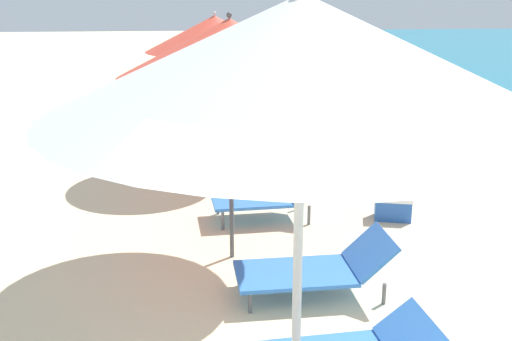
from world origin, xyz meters
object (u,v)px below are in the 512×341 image
umbrella_second (230,48)px  lounger_farthest_inland (284,174)px  lounger_farthest_shoreside (273,136)px  person_walking_near (337,80)px  umbrella_nearest (302,56)px  lounger_second_inland (317,267)px  cooler_box (393,208)px  umbrella_farthest (215,34)px  lounger_second_shoreside (266,196)px

umbrella_second → lounger_farthest_inland: 3.18m
lounger_farthest_shoreside → person_walking_near: person_walking_near is taller
lounger_farthest_inland → person_walking_near: person_walking_near is taller
umbrella_nearest → lounger_second_inland: umbrella_nearest is taller
cooler_box → umbrella_farthest: bearing=132.0°
lounger_second_shoreside → person_walking_near: (2.17, 5.43, 0.70)m
umbrella_nearest → lounger_second_inland: 3.55m
umbrella_nearest → lounger_farthest_inland: (0.78, 5.76, -2.37)m
umbrella_nearest → cooler_box: 5.55m
lounger_farthest_inland → lounger_second_shoreside: bearing=77.4°
lounger_second_shoreside → lounger_second_inland: 2.12m
umbrella_nearest → person_walking_near: size_ratio=1.80×
lounger_second_shoreside → person_walking_near: 5.89m
lounger_second_inland → lounger_farthest_inland: 3.19m
lounger_second_inland → lounger_second_shoreside: bearing=-84.8°
umbrella_nearest → lounger_second_shoreside: 5.24m
umbrella_nearest → lounger_farthest_shoreside: size_ratio=1.78×
lounger_farthest_inland → person_walking_near: 4.75m
lounger_farthest_shoreside → lounger_farthest_inland: (-0.12, -2.27, -0.04)m
person_walking_near → umbrella_second: bearing=-156.9°
lounger_farthest_inland → cooler_box: bearing=143.0°
cooler_box → person_walking_near: bearing=84.8°
umbrella_second → lounger_farthest_shoreside: umbrella_second is taller
lounger_second_inland → lounger_farthest_inland: (0.14, 3.19, -0.01)m
lounger_farthest_shoreside → umbrella_second: bearing=64.1°
umbrella_farthest → person_walking_near: bearing=48.9°
umbrella_nearest → umbrella_farthest: bearing=91.4°
person_walking_near → umbrella_nearest: bearing=-148.8°
lounger_second_shoreside → lounger_farthest_inland: size_ratio=1.11×
umbrella_nearest → cooler_box: umbrella_nearest is taller
umbrella_second → person_walking_near: size_ratio=1.62×
umbrella_farthest → person_walking_near: 4.32m
umbrella_nearest → lounger_second_shoreside: umbrella_nearest is taller
umbrella_farthest → cooler_box: (2.22, -2.47, -2.08)m
lounger_farthest_shoreside → umbrella_nearest: bearing=70.7°
umbrella_farthest → lounger_farthest_inland: bearing=-52.1°
umbrella_farthest → lounger_farthest_inland: umbrella_farthest is taller
lounger_second_shoreside → lounger_farthest_shoreside: size_ratio=0.84×
lounger_second_shoreside → umbrella_farthest: size_ratio=0.55×
umbrella_farthest → lounger_second_inland: bearing=-79.5°
umbrella_farthest → lounger_farthest_inland: size_ratio=2.02×
lounger_second_inland → lounger_farthest_inland: lounger_second_inland is taller
umbrella_nearest → person_walking_near: bearing=75.8°
lounger_second_inland → lounger_farthest_shoreside: bearing=-94.6°
umbrella_farthest → lounger_farthest_shoreside: bearing=44.1°
umbrella_nearest → lounger_farthest_inland: bearing=82.2°
lounger_second_shoreside → umbrella_farthest: umbrella_farthest is taller
umbrella_second → lounger_farthest_shoreside: 5.04m
umbrella_farthest → cooler_box: size_ratio=4.80×
umbrella_nearest → umbrella_second: size_ratio=1.11×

